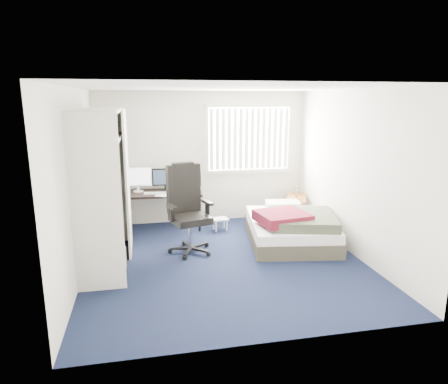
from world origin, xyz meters
TOP-DOWN VIEW (x-y plane):
  - ground at (0.00, 0.00)m, footprint 4.20×4.20m
  - room_shell at (0.00, 0.00)m, footprint 4.20×4.20m
  - window_assembly at (0.90, 2.04)m, footprint 1.72×0.09m
  - closet at (-1.67, 0.27)m, footprint 0.64×1.84m
  - desk at (-0.79, 1.76)m, footprint 1.45×0.73m
  - office_chair at (-0.48, 0.54)m, footprint 0.81×0.81m
  - footstool at (0.20, 1.41)m, footprint 0.31×0.26m
  - nightstand at (1.75, 1.62)m, footprint 0.62×0.82m
  - bed at (1.25, 0.58)m, footprint 1.60×1.98m
  - pine_box at (-1.65, 0.15)m, footprint 0.46×0.37m

SIDE VIEW (x-z plane):
  - ground at x=0.00m, z-range 0.00..0.00m
  - pine_box at x=-1.65m, z-range 0.00..0.31m
  - footstool at x=0.20m, z-range 0.06..0.29m
  - bed at x=1.25m, z-range -0.04..0.56m
  - nightstand at x=1.75m, z-range 0.10..0.79m
  - office_chair at x=-0.48m, z-range -0.16..1.23m
  - desk at x=-0.79m, z-range 0.15..1.31m
  - closet at x=-1.67m, z-range 0.24..2.46m
  - room_shell at x=0.00m, z-range -0.59..3.61m
  - window_assembly at x=0.90m, z-range 0.94..2.26m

